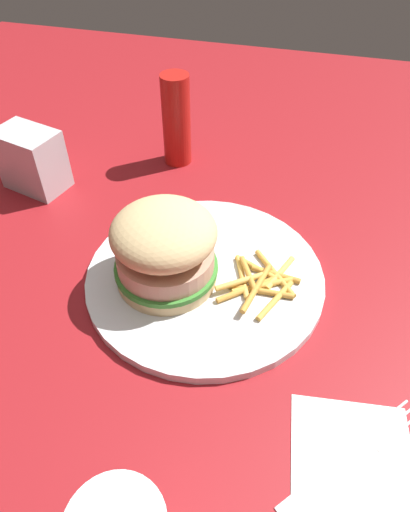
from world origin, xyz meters
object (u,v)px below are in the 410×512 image
napkin_dispenser (32,160)px  ketchup_bottle (176,120)px  napkin (352,457)px  plate (205,277)px  sandwich (165,247)px  fork (354,454)px  fries_pile (260,282)px

napkin_dispenser → ketchup_bottle: size_ratio=0.63×
ketchup_bottle → napkin: bearing=34.9°
plate → sandwich: bearing=-66.6°
sandwich → ketchup_bottle: ketchup_bottle is taller
plate → sandwich: 0.07m
napkin_dispenser → fork: bearing=-17.6°
plate → ketchup_bottle: 0.28m
sandwich → napkin_dispenser: sandwich is taller
plate → napkin: (0.18, 0.19, -0.01)m
plate → napkin: 0.26m
fries_pile → ketchup_bottle: (-0.25, -0.18, 0.06)m
napkin → ketchup_bottle: size_ratio=0.76×
fries_pile → napkin_dispenser: (-0.13, -0.37, 0.03)m
napkin → ketchup_bottle: ketchup_bottle is taller
fries_pile → fork: 0.21m
fries_pile → napkin_dispenser: 0.39m
sandwich → napkin_dispenser: bearing=-119.6°
fries_pile → sandwich: bearing=-80.9°
sandwich → plate: bearing=113.4°
napkin → fork: size_ratio=0.78×
napkin → ketchup_bottle: 0.52m
sandwich → napkin: 0.28m
fries_pile → fork: fries_pile is taller
plate → sandwich: size_ratio=2.36×
napkin_dispenser → fries_pile: bearing=-4.8°
fries_pile → ketchup_bottle: size_ratio=0.77×
sandwich → napkin_dispenser: size_ratio=1.35×
fork → sandwich: bearing=-124.5°
sandwich → napkin: bearing=55.2°
fries_pile → napkin: 0.21m
fork → ketchup_bottle: size_ratio=0.98×
sandwich → ketchup_bottle: 0.28m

